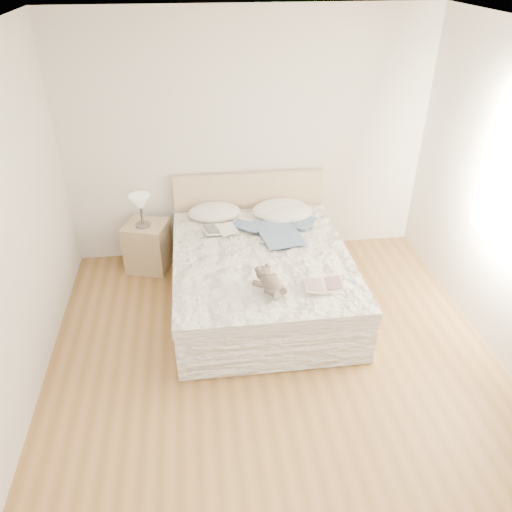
# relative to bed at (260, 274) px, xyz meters

# --- Properties ---
(floor) EXTENTS (4.00, 4.50, 0.00)m
(floor) POSITION_rel_bed_xyz_m (0.00, -1.19, -0.31)
(floor) COLOR brown
(floor) RESTS_ON ground
(ceiling) EXTENTS (4.00, 4.50, 0.00)m
(ceiling) POSITION_rel_bed_xyz_m (0.00, -1.19, 2.39)
(ceiling) COLOR white
(ceiling) RESTS_ON ground
(wall_back) EXTENTS (4.00, 0.02, 2.70)m
(wall_back) POSITION_rel_bed_xyz_m (0.00, 1.06, 1.04)
(wall_back) COLOR silver
(wall_back) RESTS_ON ground
(bed) EXTENTS (1.72, 2.14, 1.00)m
(bed) POSITION_rel_bed_xyz_m (0.00, 0.00, 0.00)
(bed) COLOR tan
(bed) RESTS_ON floor
(nightstand) EXTENTS (0.55, 0.51, 0.56)m
(nightstand) POSITION_rel_bed_xyz_m (-1.18, 0.76, -0.03)
(nightstand) COLOR tan
(nightstand) RESTS_ON floor
(table_lamp) EXTENTS (0.27, 0.27, 0.36)m
(table_lamp) POSITION_rel_bed_xyz_m (-1.19, 0.74, 0.51)
(table_lamp) COLOR #4F4A43
(table_lamp) RESTS_ON nightstand
(pillow_left) EXTENTS (0.59, 0.42, 0.17)m
(pillow_left) POSITION_rel_bed_xyz_m (-0.41, 0.80, 0.33)
(pillow_left) COLOR white
(pillow_left) RESTS_ON bed
(pillow_middle) EXTENTS (0.70, 0.53, 0.19)m
(pillow_middle) POSITION_rel_bed_xyz_m (0.33, 0.76, 0.33)
(pillow_middle) COLOR white
(pillow_middle) RESTS_ON bed
(pillow_right) EXTENTS (0.67, 0.53, 0.18)m
(pillow_right) POSITION_rel_bed_xyz_m (0.38, 0.66, 0.33)
(pillow_right) COLOR white
(pillow_right) RESTS_ON bed
(blouse) EXTENTS (0.73, 0.77, 0.03)m
(blouse) POSITION_rel_bed_xyz_m (0.23, 0.26, 0.32)
(blouse) COLOR #3E5577
(blouse) RESTS_ON bed
(photo_book) EXTENTS (0.40, 0.32, 0.03)m
(photo_book) POSITION_rel_bed_xyz_m (-0.38, 0.40, 0.32)
(photo_book) COLOR silver
(photo_book) RESTS_ON bed
(childrens_book) EXTENTS (0.37, 0.27, 0.02)m
(childrens_book) POSITION_rel_bed_xyz_m (0.46, -0.71, 0.32)
(childrens_book) COLOR beige
(childrens_book) RESTS_ON bed
(teddy_bear) EXTENTS (0.33, 0.38, 0.17)m
(teddy_bear) POSITION_rel_bed_xyz_m (-0.01, -0.73, 0.34)
(teddy_bear) COLOR brown
(teddy_bear) RESTS_ON bed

